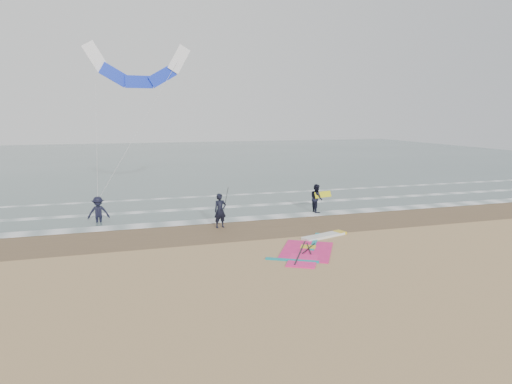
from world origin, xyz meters
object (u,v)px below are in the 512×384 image
object	(u,v)px
windsurf_rig	(313,246)
person_walking	(316,198)
person_standing	(220,211)
surf_kite	(138,70)
person_wading	(98,207)

from	to	relation	value
windsurf_rig	person_walking	distance (m)	8.02
person_standing	person_walking	bearing A→B (deg)	8.80
person_walking	surf_kite	size ratio (longest dim) A/B	0.19
windsurf_rig	surf_kite	xyz separation A→B (m)	(-7.08, 12.00, 9.05)
person_walking	surf_kite	xyz separation A→B (m)	(-10.55, 4.83, 8.16)
person_standing	surf_kite	size ratio (longest dim) A/B	0.20
person_walking	windsurf_rig	bearing A→B (deg)	155.16
windsurf_rig	person_standing	size ratio (longest dim) A/B	2.84
person_standing	surf_kite	world-z (taller)	surf_kite
windsurf_rig	person_walking	world-z (taller)	person_walking
windsurf_rig	person_standing	world-z (taller)	person_standing
person_walking	person_wading	bearing A→B (deg)	86.28
person_wading	windsurf_rig	bearing A→B (deg)	-40.01
windsurf_rig	person_standing	bearing A→B (deg)	123.51
windsurf_rig	person_standing	xyz separation A→B (m)	(-3.35, 5.06, 0.93)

